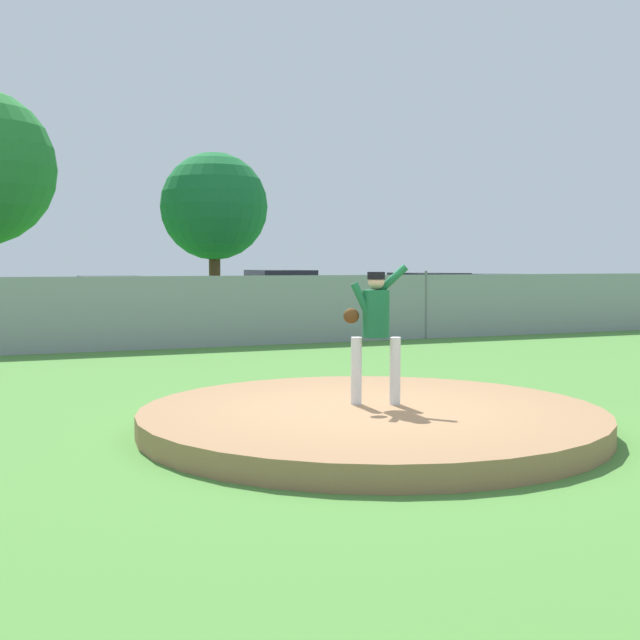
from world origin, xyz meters
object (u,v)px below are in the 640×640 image
at_px(parked_car_teal, 428,300).
at_px(parked_car_navy, 280,301).
at_px(traffic_cone_orange, 41,320).
at_px(parked_car_champagne, 494,298).
at_px(pitcher_youth, 375,323).
at_px(parked_car_slate, 113,307).
at_px(baseball, 359,386).

distance_m(parked_car_teal, parked_car_navy, 4.93).
bearing_deg(parked_car_navy, traffic_cone_orange, 156.18).
height_order(parked_car_champagne, parked_car_navy, parked_car_navy).
height_order(pitcher_youth, parked_car_champagne, pitcher_youth).
distance_m(pitcher_youth, traffic_cone_orange, 17.20).
bearing_deg(parked_car_slate, traffic_cone_orange, 120.48).
relative_size(parked_car_teal, parked_car_champagne, 1.02).
height_order(parked_car_teal, traffic_cone_orange, parked_car_teal).
distance_m(parked_car_slate, parked_car_champagne, 12.83).
height_order(pitcher_youth, traffic_cone_orange, pitcher_youth).
relative_size(pitcher_youth, baseball, 22.70).
relative_size(parked_car_slate, parked_car_navy, 0.95).
relative_size(parked_car_slate, parked_car_teal, 0.95).
height_order(parked_car_teal, parked_car_navy, parked_car_navy).
bearing_deg(pitcher_youth, parked_car_champagne, 51.18).
xyz_separation_m(baseball, traffic_cone_orange, (-3.07, 15.80, -0.04)).
relative_size(baseball, traffic_cone_orange, 0.13).
xyz_separation_m(pitcher_youth, baseball, (0.33, 1.15, -0.95)).
distance_m(pitcher_youth, baseball, 1.53).
bearing_deg(pitcher_youth, baseball, 74.10).
distance_m(parked_car_slate, parked_car_teal, 9.78).
bearing_deg(parked_car_slate, pitcher_youth, -85.78).
bearing_deg(parked_car_teal, parked_car_champagne, 14.32).
distance_m(parked_car_teal, traffic_cone_orange, 11.90).
bearing_deg(parked_car_slate, parked_car_champagne, 2.63).
bearing_deg(parked_car_teal, pitcher_youth, -122.21).
bearing_deg(parked_car_navy, parked_car_champagne, 4.21).
xyz_separation_m(pitcher_youth, parked_car_teal, (8.74, 13.87, -0.44)).
bearing_deg(pitcher_youth, parked_car_slate, 94.22).
xyz_separation_m(baseball, parked_car_champagne, (11.45, 13.49, 0.47)).
bearing_deg(parked_car_champagne, parked_car_navy, -175.79).
bearing_deg(traffic_cone_orange, parked_car_slate, -59.52).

